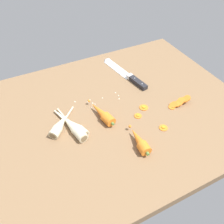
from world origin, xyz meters
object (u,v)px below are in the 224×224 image
parsnip_front (75,128)px  whole_carrot_second (140,141)px  parsnip_mid_left (60,125)px  carrot_slice_stray_mid (138,116)px  parsnip_back (73,127)px  parsnip_mid_right (76,127)px  carrot_slice_stray_near (163,127)px  carrot_slice_stray_far (144,107)px  chefs_knife (123,72)px  carrot_slice_stack (179,102)px  whole_carrot (102,114)px

parsnip_front → whole_carrot_second: bearing=-42.1°
parsnip_mid_left → carrot_slice_stray_mid: 32.86cm
parsnip_back → carrot_slice_stray_mid: (27.45, -4.96, -1.62)cm
parsnip_mid_left → parsnip_mid_right: (5.36, -3.66, -0.00)cm
carrot_slice_stray_near → carrot_slice_stray_far: bearing=93.0°
whole_carrot_second → carrot_slice_stray_near: whole_carrot_second is taller
chefs_knife → carrot_slice_stack: carrot_slice_stack is taller
chefs_knife → carrot_slice_stray_near: bearing=-95.1°
parsnip_front → whole_carrot: bearing=9.5°
carrot_slice_stray_near → parsnip_mid_right: bearing=155.2°
chefs_knife → carrot_slice_stray_near: size_ratio=10.02×
whole_carrot_second → carrot_slice_stray_far: (12.54, 16.73, -1.74)cm
carrot_slice_stray_mid → parsnip_mid_left: bearing=165.8°
carrot_slice_stray_mid → parsnip_front: bearing=171.3°
whole_carrot → whole_carrot_second: same height
parsnip_front → parsnip_mid_left: bearing=141.3°
whole_carrot_second → parsnip_back: size_ratio=0.77×
parsnip_mid_right → carrot_slice_stray_near: (32.17, -14.86, -1.62)cm
parsnip_mid_right → parsnip_front: bearing=-153.5°
parsnip_front → parsnip_mid_left: size_ratio=1.50×
whole_carrot_second → parsnip_mid_left: 32.39cm
carrot_slice_stray_near → carrot_slice_stray_mid: bearing=118.6°
chefs_knife → carrot_slice_stray_mid: chefs_knife is taller
carrot_slice_stray_near → carrot_slice_stray_mid: 11.93cm
parsnip_mid_left → parsnip_mid_right: 6.49cm
parsnip_mid_right → carrot_slice_stack: bearing=-7.8°
parsnip_mid_right → parsnip_back: 1.15cm
whole_carrot → parsnip_front: size_ratio=0.84×
chefs_knife → parsnip_front: 45.23cm
parsnip_back → carrot_slice_stack: (47.50, -6.95, -0.55)cm
carrot_slice_stack → carrot_slice_stray_mid: carrot_slice_stack is taller
parsnip_mid_left → carrot_slice_stack: (51.87, -10.03, -0.55)cm
whole_carrot_second → parsnip_front: size_ratio=0.71×
chefs_knife → carrot_slice_stray_far: 28.02cm
parsnip_front → carrot_slice_stray_near: bearing=-24.1°
whole_carrot_second → parsnip_mid_right: (-18.91, 17.78, -0.12)cm
carrot_slice_stray_far → chefs_knife: bearing=80.9°
whole_carrot → parsnip_mid_left: whole_carrot is taller
chefs_knife → carrot_slice_stray_far: (-4.43, -27.67, -0.29)cm
whole_carrot_second → parsnip_front: (-19.40, 17.53, -0.12)cm
parsnip_mid_left → chefs_knife: bearing=29.1°
chefs_knife → parsnip_front: size_ratio=1.60×
chefs_knife → parsnip_front: (-36.37, -26.86, 1.33)cm
whole_carrot → carrot_slice_stray_near: whole_carrot is taller
chefs_knife → whole_carrot: 33.96cm
carrot_slice_stack → carrot_slice_stray_near: 16.70cm
whole_carrot_second → parsnip_back: (-19.91, 18.36, -0.12)cm
parsnip_front → carrot_slice_stack: size_ratio=1.99×
parsnip_mid_right → parsnip_back: same height
whole_carrot_second → carrot_slice_stray_far: 20.98cm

